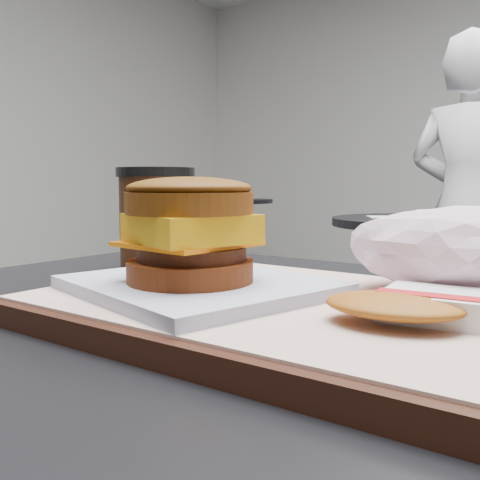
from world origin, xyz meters
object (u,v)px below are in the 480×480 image
hash_brown (429,307)px  crumpled_wrapper (453,251)px  coffee_cup (156,217)px  neighbor_table (425,271)px  serving_tray (282,309)px  breakfast_sandwich (193,244)px  patron (467,208)px

hash_brown → crumpled_wrapper: size_ratio=0.78×
coffee_cup → neighbor_table: 1.59m
neighbor_table → serving_tray: bearing=-77.1°
breakfast_sandwich → serving_tray: bearing=26.5°
serving_tray → hash_brown: size_ratio=3.05×
serving_tray → neighbor_table: (-0.38, 1.67, -0.23)m
patron → crumpled_wrapper: bearing=112.6°
breakfast_sandwich → patron: size_ratio=0.15×
serving_tray → breakfast_sandwich: size_ratio=1.68×
serving_tray → neighbor_table: bearing=102.9°
serving_tray → coffee_cup: (-0.24, 0.11, 0.06)m
serving_tray → patron: size_ratio=0.25×
neighbor_table → breakfast_sandwich: bearing=-79.4°
breakfast_sandwich → coffee_cup: bearing=142.0°
hash_brown → neighbor_table: bearing=106.5°
patron → hash_brown: bearing=112.3°
serving_tray → breakfast_sandwich: breakfast_sandwich is taller
serving_tray → patron: (-0.37, 2.23, -0.01)m
breakfast_sandwich → patron: 2.28m
breakfast_sandwich → neighbor_table: breakfast_sandwich is taller
crumpled_wrapper → coffee_cup: bearing=176.0°
crumpled_wrapper → patron: patron is taller
serving_tray → crumpled_wrapper: crumpled_wrapper is taller
breakfast_sandwich → neighbor_table: size_ratio=0.30×
crumpled_wrapper → neighbor_table: 1.68m
serving_tray → crumpled_wrapper: 0.14m
patron → breakfast_sandwich: bearing=107.8°
serving_tray → coffee_cup: 0.27m
hash_brown → crumpled_wrapper: crumpled_wrapper is taller
breakfast_sandwich → coffee_cup: coffee_cup is taller
hash_brown → breakfast_sandwich: bearing=-174.9°
crumpled_wrapper → coffee_cup: size_ratio=1.26×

